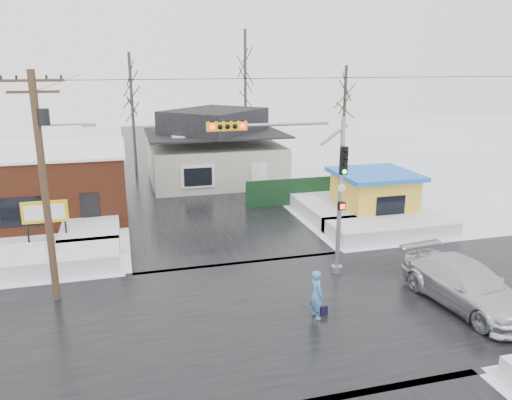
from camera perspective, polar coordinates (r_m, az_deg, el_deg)
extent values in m
plane|color=white|center=(19.42, 1.82, -12.93)|extent=(120.00, 120.00, 0.00)
cube|color=black|center=(19.41, 1.82, -12.90)|extent=(10.00, 120.00, 0.02)
cube|color=black|center=(19.41, 1.82, -12.90)|extent=(120.00, 10.00, 0.02)
cube|color=white|center=(25.24, -23.29, -6.32)|extent=(7.00, 3.00, 0.80)
cube|color=white|center=(28.62, 15.11, -3.04)|extent=(7.00, 3.00, 0.80)
cube|color=white|center=(29.72, -18.26, -2.60)|extent=(3.00, 8.00, 0.80)
cube|color=white|center=(32.01, 7.55, -0.65)|extent=(3.00, 8.00, 0.80)
cylinder|color=gray|center=(22.09, 9.57, 0.22)|extent=(0.20, 0.20, 7.00)
cylinder|color=gray|center=(23.19, 9.20, -7.79)|extent=(0.50, 0.50, 0.30)
cylinder|color=gray|center=(20.38, 2.21, 8.62)|extent=(4.60, 0.14, 0.14)
cube|color=gold|center=(19.88, -3.36, 8.43)|extent=(1.60, 0.28, 0.35)
sphere|color=#FF0C0C|center=(19.61, -4.99, 8.30)|extent=(0.20, 0.20, 0.20)
sphere|color=#FF0C0C|center=(19.86, -1.55, 8.44)|extent=(0.20, 0.20, 0.20)
cube|color=black|center=(21.53, 10.00, 4.45)|extent=(0.30, 0.22, 1.20)
sphere|color=#0CE533|center=(21.49, 10.10, 3.21)|extent=(0.18, 0.18, 0.18)
cube|color=black|center=(21.99, 9.75, -0.67)|extent=(0.30, 0.20, 0.35)
cylinder|color=#382619|center=(20.58, -22.99, 0.93)|extent=(0.28, 0.28, 9.00)
cube|color=#382619|center=(20.03, -24.25, 12.35)|extent=(2.20, 0.10, 0.10)
cube|color=#382619|center=(20.05, -24.12, 11.21)|extent=(1.80, 0.10, 0.10)
cylinder|color=black|center=(20.08, -23.13, 8.73)|extent=(0.44, 0.44, 0.60)
cylinder|color=gray|center=(20.04, -21.18, 8.05)|extent=(1.80, 0.08, 0.08)
cube|color=gray|center=(19.97, -18.58, 8.12)|extent=(0.50, 0.22, 0.12)
cube|color=brown|center=(33.64, -25.00, 1.61)|extent=(12.00, 8.00, 4.00)
cube|color=white|center=(33.26, -25.40, 5.04)|extent=(12.20, 8.20, 0.15)
cube|color=black|center=(29.95, -26.06, -1.28)|extent=(3.00, 0.08, 1.60)
cube|color=black|center=(29.50, -18.37, -1.32)|extent=(1.00, 0.08, 2.20)
cylinder|color=black|center=(27.55, -24.59, -3.57)|extent=(0.10, 0.10, 1.80)
cylinder|color=black|center=(27.29, -20.87, -3.34)|extent=(0.10, 0.10, 1.80)
cube|color=gold|center=(27.09, -22.98, -1.25)|extent=(2.20, 0.18, 1.10)
cube|color=white|center=(26.99, -23.01, -1.32)|extent=(1.90, 0.02, 0.80)
cube|color=#BCB9AA|center=(39.71, -4.69, 4.23)|extent=(10.00, 8.00, 3.00)
cube|color=black|center=(39.32, -4.77, 7.66)|extent=(10.40, 8.40, 0.12)
pyramid|color=black|center=(39.20, -4.80, 9.05)|extent=(9.00, 7.00, 1.80)
cube|color=brown|center=(40.85, -0.59, 9.43)|extent=(0.70, 0.70, 1.40)
cube|color=white|center=(35.51, -6.65, 2.66)|extent=(2.40, 0.12, 1.60)
cube|color=yellow|center=(31.10, 13.28, 0.30)|extent=(4.00, 4.00, 2.60)
cube|color=blue|center=(30.76, 13.45, 2.91)|extent=(4.60, 4.60, 0.25)
cube|color=black|center=(29.40, 15.14, -0.71)|extent=(1.80, 0.06, 1.20)
cube|color=black|center=(33.49, 5.48, 1.03)|extent=(8.00, 0.12, 1.80)
cylinder|color=#332821|center=(42.53, -13.90, 9.36)|extent=(0.24, 0.24, 10.00)
cylinder|color=#332821|center=(45.78, -1.22, 11.46)|extent=(0.24, 0.24, 12.00)
cylinder|color=#332821|center=(40.39, 10.00, 8.55)|extent=(0.24, 0.24, 9.00)
imported|color=#4385BD|center=(18.89, 6.93, -10.69)|extent=(0.53, 0.73, 1.88)
imported|color=silver|center=(21.31, 22.91, -8.97)|extent=(3.05, 6.12, 1.71)
cube|color=black|center=(19.44, 7.77, -12.45)|extent=(0.29, 0.14, 0.35)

